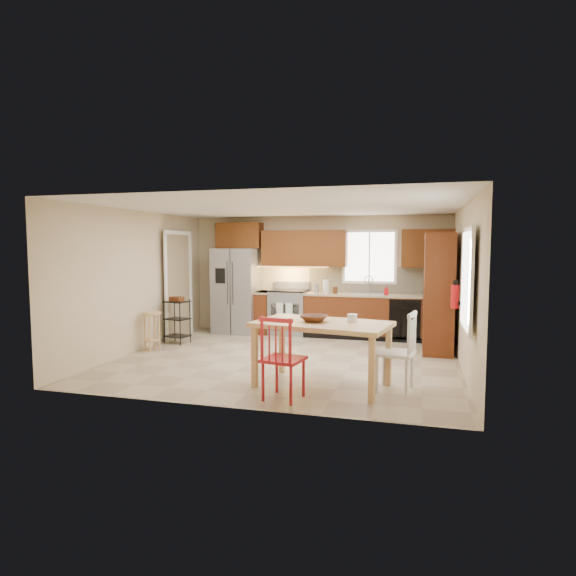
# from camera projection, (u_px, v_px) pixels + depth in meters

# --- Properties ---
(floor) EXTENTS (5.50, 5.50, 0.00)m
(floor) POSITION_uv_depth(u_px,v_px,m) (287.00, 359.00, 7.98)
(floor) COLOR tan
(floor) RESTS_ON ground
(ceiling) EXTENTS (5.50, 5.00, 0.02)m
(ceiling) POSITION_uv_depth(u_px,v_px,m) (287.00, 207.00, 7.76)
(ceiling) COLOR silver
(ceiling) RESTS_ON ground
(wall_back) EXTENTS (5.50, 0.02, 2.50)m
(wall_back) POSITION_uv_depth(u_px,v_px,m) (317.00, 275.00, 10.28)
(wall_back) COLOR #CCB793
(wall_back) RESTS_ON ground
(wall_front) EXTENTS (5.50, 0.02, 2.50)m
(wall_front) POSITION_uv_depth(u_px,v_px,m) (229.00, 301.00, 5.47)
(wall_front) COLOR #CCB793
(wall_front) RESTS_ON ground
(wall_left) EXTENTS (0.02, 5.00, 2.50)m
(wall_left) POSITION_uv_depth(u_px,v_px,m) (138.00, 281.00, 8.59)
(wall_left) COLOR #CCB793
(wall_left) RESTS_ON ground
(wall_right) EXTENTS (0.02, 5.00, 2.50)m
(wall_right) POSITION_uv_depth(u_px,v_px,m) (465.00, 288.00, 7.16)
(wall_right) COLOR #CCB793
(wall_right) RESTS_ON ground
(refrigerator) EXTENTS (0.92, 0.75, 1.82)m
(refrigerator) POSITION_uv_depth(u_px,v_px,m) (237.00, 291.00, 10.39)
(refrigerator) COLOR gray
(refrigerator) RESTS_ON floor
(range_stove) EXTENTS (0.76, 0.63, 0.92)m
(range_stove) POSITION_uv_depth(u_px,v_px,m) (289.00, 313.00, 10.19)
(range_stove) COLOR gray
(range_stove) RESTS_ON floor
(base_cabinet_narrow) EXTENTS (0.30, 0.60, 0.90)m
(base_cabinet_narrow) POSITION_uv_depth(u_px,v_px,m) (264.00, 312.00, 10.34)
(base_cabinet_narrow) COLOR #5C2811
(base_cabinet_narrow) RESTS_ON floor
(base_cabinet_run) EXTENTS (2.92, 0.60, 0.90)m
(base_cabinet_run) POSITION_uv_depth(u_px,v_px,m) (377.00, 316.00, 9.72)
(base_cabinet_run) COLOR #5C2811
(base_cabinet_run) RESTS_ON floor
(dishwasher) EXTENTS (0.60, 0.02, 0.78)m
(dishwasher) POSITION_uv_depth(u_px,v_px,m) (405.00, 320.00, 9.30)
(dishwasher) COLOR black
(dishwasher) RESTS_ON floor
(backsplash) EXTENTS (2.92, 0.03, 0.55)m
(backsplash) POSITION_uv_depth(u_px,v_px,m) (378.00, 280.00, 9.93)
(backsplash) COLOR beige
(backsplash) RESTS_ON wall_back
(upper_over_fridge) EXTENTS (1.00, 0.35, 0.55)m
(upper_over_fridge) POSITION_uv_depth(u_px,v_px,m) (240.00, 236.00, 10.48)
(upper_over_fridge) COLOR #623210
(upper_over_fridge) RESTS_ON wall_back
(upper_left_block) EXTENTS (1.80, 0.35, 0.75)m
(upper_left_block) POSITION_uv_depth(u_px,v_px,m) (304.00, 248.00, 10.12)
(upper_left_block) COLOR #623210
(upper_left_block) RESTS_ON wall_back
(upper_right_block) EXTENTS (1.00, 0.35, 0.75)m
(upper_right_block) POSITION_uv_depth(u_px,v_px,m) (428.00, 248.00, 9.48)
(upper_right_block) COLOR #623210
(upper_right_block) RESTS_ON wall_back
(window_back) EXTENTS (1.12, 0.04, 1.12)m
(window_back) POSITION_uv_depth(u_px,v_px,m) (369.00, 257.00, 9.94)
(window_back) COLOR white
(window_back) RESTS_ON wall_back
(sink) EXTENTS (0.62, 0.46, 0.16)m
(sink) POSITION_uv_depth(u_px,v_px,m) (368.00, 296.00, 9.74)
(sink) COLOR gray
(sink) RESTS_ON base_cabinet_run
(undercab_glow) EXTENTS (1.60, 0.30, 0.01)m
(undercab_glow) POSITION_uv_depth(u_px,v_px,m) (290.00, 267.00, 10.21)
(undercab_glow) COLOR #FFBF66
(undercab_glow) RESTS_ON wall_back
(soap_bottle) EXTENTS (0.09, 0.09, 0.19)m
(soap_bottle) POSITION_uv_depth(u_px,v_px,m) (386.00, 290.00, 9.53)
(soap_bottle) COLOR #B80C12
(soap_bottle) RESTS_ON base_cabinet_run
(paper_towel) EXTENTS (0.12, 0.12, 0.28)m
(paper_towel) POSITION_uv_depth(u_px,v_px,m) (326.00, 287.00, 9.89)
(paper_towel) COLOR silver
(paper_towel) RESTS_ON base_cabinet_run
(canister_steel) EXTENTS (0.11, 0.11, 0.18)m
(canister_steel) POSITION_uv_depth(u_px,v_px,m) (316.00, 289.00, 9.95)
(canister_steel) COLOR gray
(canister_steel) RESTS_ON base_cabinet_run
(canister_wood) EXTENTS (0.10, 0.10, 0.14)m
(canister_wood) POSITION_uv_depth(u_px,v_px,m) (335.00, 290.00, 9.82)
(canister_wood) COLOR #512915
(canister_wood) RESTS_ON base_cabinet_run
(pantry) EXTENTS (0.50, 0.95, 2.10)m
(pantry) POSITION_uv_depth(u_px,v_px,m) (438.00, 293.00, 8.41)
(pantry) COLOR #5C2811
(pantry) RESTS_ON floor
(fire_extinguisher) EXTENTS (0.12, 0.12, 0.36)m
(fire_extinguisher) POSITION_uv_depth(u_px,v_px,m) (455.00, 297.00, 7.35)
(fire_extinguisher) COLOR #B80C12
(fire_extinguisher) RESTS_ON wall_right
(window_right) EXTENTS (0.04, 1.02, 1.32)m
(window_right) POSITION_uv_depth(u_px,v_px,m) (468.00, 280.00, 6.05)
(window_right) COLOR white
(window_right) RESTS_ON wall_right
(doorway) EXTENTS (0.04, 0.95, 2.10)m
(doorway) POSITION_uv_depth(u_px,v_px,m) (178.00, 286.00, 9.83)
(doorway) COLOR #8C7A59
(doorway) RESTS_ON wall_left
(dining_table) EXTENTS (1.90, 1.28, 0.85)m
(dining_table) POSITION_uv_depth(u_px,v_px,m) (322.00, 355.00, 6.41)
(dining_table) COLOR tan
(dining_table) RESTS_ON floor
(chair_red) EXTENTS (0.56, 0.56, 1.03)m
(chair_red) POSITION_uv_depth(u_px,v_px,m) (284.00, 358.00, 5.86)
(chair_red) COLOR #AC1A20
(chair_red) RESTS_ON floor
(chair_white) EXTENTS (0.56, 0.56, 1.03)m
(chair_white) POSITION_uv_depth(u_px,v_px,m) (395.00, 352.00, 6.20)
(chair_white) COLOR silver
(chair_white) RESTS_ON floor
(table_bowl) EXTENTS (0.41, 0.41, 0.09)m
(table_bowl) POSITION_uv_depth(u_px,v_px,m) (314.00, 322.00, 6.40)
(table_bowl) COLOR #512915
(table_bowl) RESTS_ON dining_table
(table_jar) EXTENTS (0.17, 0.17, 0.17)m
(table_jar) POSITION_uv_depth(u_px,v_px,m) (352.00, 320.00, 6.37)
(table_jar) COLOR silver
(table_jar) RESTS_ON dining_table
(bar_stool) EXTENTS (0.44, 0.44, 0.69)m
(bar_stool) POSITION_uv_depth(u_px,v_px,m) (152.00, 332.00, 8.60)
(bar_stool) COLOR tan
(bar_stool) RESTS_ON floor
(utility_cart) EXTENTS (0.49, 0.42, 0.85)m
(utility_cart) POSITION_uv_depth(u_px,v_px,m) (177.00, 321.00, 9.26)
(utility_cart) COLOR black
(utility_cart) RESTS_ON floor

